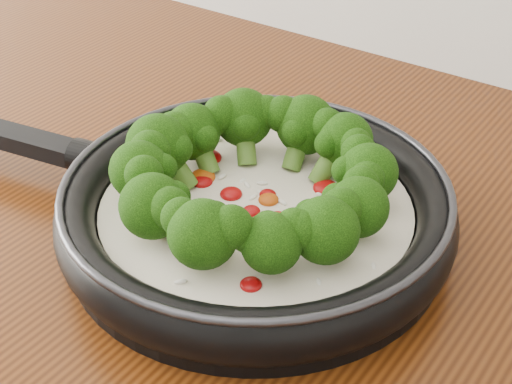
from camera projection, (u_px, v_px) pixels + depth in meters
The scene contains 1 object.
skillet at pixel (251, 200), 0.66m from camera, with size 0.56×0.40×0.10m.
Camera 1 is at (0.34, 0.63, 1.32)m, focal length 53.72 mm.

